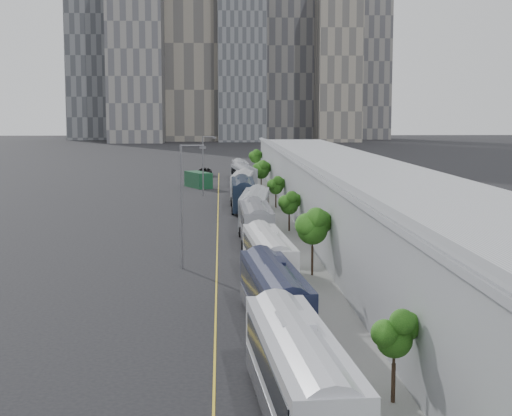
{
  "coord_description": "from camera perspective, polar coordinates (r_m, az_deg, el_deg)",
  "views": [
    {
      "loc": [
        -1.16,
        -23.0,
        12.22
      ],
      "look_at": [
        2.26,
        52.36,
        3.0
      ],
      "focal_mm": 55.0,
      "sensor_mm": 36.0,
      "label": 1
    }
  ],
  "objects": [
    {
      "name": "bus_3",
      "position": [
        73.68,
        -0.04,
        -1.29
      ],
      "size": [
        2.95,
        13.3,
        3.88
      ],
      "rotation": [
        0.0,
        0.0,
        0.01
      ],
      "color": "slate",
      "rests_on": "ground"
    },
    {
      "name": "bus_2",
      "position": [
        56.44,
        0.9,
        -3.92
      ],
      "size": [
        3.33,
        12.77,
        3.69
      ],
      "rotation": [
        0.0,
        0.0,
        0.06
      ],
      "color": "silver",
      "rests_on": "ground"
    },
    {
      "name": "street_lamp_far",
      "position": [
        114.94,
        -3.78,
        3.39
      ],
      "size": [
        2.04,
        0.22,
        8.78
      ],
      "color": "#59595E",
      "rests_on": "ground"
    },
    {
      "name": "bus_4",
      "position": [
        84.48,
        -0.09,
        -0.22
      ],
      "size": [
        3.94,
        13.52,
        3.9
      ],
      "rotation": [
        0.0,
        0.0,
        -0.1
      ],
      "color": "#A0A4AA",
      "rests_on": "ground"
    },
    {
      "name": "bus_1",
      "position": [
        44.8,
        1.32,
        -6.79
      ],
      "size": [
        3.53,
        12.83,
        3.71
      ],
      "rotation": [
        0.0,
        0.0,
        0.08
      ],
      "color": "#161A33",
      "rests_on": "ground"
    },
    {
      "name": "tree_5",
      "position": [
        154.49,
        -0.05,
        3.81
      ],
      "size": [
        2.2,
        2.2,
        4.82
      ],
      "color": "black",
      "rests_on": "ground"
    },
    {
      "name": "tree_4",
      "position": [
        127.59,
        0.38,
        2.89
      ],
      "size": [
        2.63,
        2.63,
        4.47
      ],
      "color": "black",
      "rests_on": "ground"
    },
    {
      "name": "tree_1",
      "position": [
        58.32,
        4.13,
        -1.24
      ],
      "size": [
        2.3,
        2.3,
        5.08
      ],
      "color": "black",
      "rests_on": "ground"
    },
    {
      "name": "suv",
      "position": [
        151.76,
        -3.72,
        2.63
      ],
      "size": [
        2.86,
        5.75,
        1.57
      ],
      "primitive_type": "imported",
      "rotation": [
        0.0,
        0.0,
        0.05
      ],
      "color": "black",
      "rests_on": "ground"
    },
    {
      "name": "bus_6",
      "position": [
        113.19,
        -0.99,
        1.58
      ],
      "size": [
        3.75,
        13.04,
        3.76
      ],
      "rotation": [
        0.0,
        0.0,
        -0.09
      ],
      "color": "silver",
      "rests_on": "ground"
    },
    {
      "name": "bus_0",
      "position": [
        31.25,
        3.11,
        -12.77
      ],
      "size": [
        3.67,
        13.69,
        3.95
      ],
      "rotation": [
        0.0,
        0.0,
        0.07
      ],
      "color": "silver",
      "rests_on": "ground"
    },
    {
      "name": "shipping_container",
      "position": [
        128.49,
        -4.22,
        2.06
      ],
      "size": [
        4.83,
        7.07,
        2.55
      ],
      "primitive_type": "cube",
      "rotation": [
        0.0,
        0.0,
        0.41
      ],
      "color": "#123C23",
      "rests_on": "ground"
    },
    {
      "name": "depot",
      "position": [
        79.75,
        7.64,
        0.64
      ],
      "size": [
        12.45,
        160.4,
        7.2
      ],
      "color": "gray",
      "rests_on": "ground"
    },
    {
      "name": "bus_7",
      "position": [
        126.16,
        -0.91,
        2.16
      ],
      "size": [
        3.94,
        13.53,
        3.9
      ],
      "rotation": [
        0.0,
        0.0,
        0.1
      ],
      "color": "gray",
      "rests_on": "ground"
    },
    {
      "name": "tree_2",
      "position": [
        80.27,
        2.44,
        0.37
      ],
      "size": [
        1.87,
        1.87,
        3.96
      ],
      "color": "black",
      "rests_on": "ground"
    },
    {
      "name": "tree_3",
      "position": [
        100.0,
        1.46,
        1.65
      ],
      "size": [
        1.81,
        1.81,
        3.88
      ],
      "color": "black",
      "rests_on": "ground"
    },
    {
      "name": "bus_8",
      "position": [
        143.01,
        -1.16,
        2.67
      ],
      "size": [
        2.86,
        12.38,
        3.6
      ],
      "rotation": [
        0.0,
        0.0,
        0.03
      ],
      "color": "#93959C",
      "rests_on": "ground"
    },
    {
      "name": "skyline",
      "position": [
        349.32,
        -2.95,
        13.31
      ],
      "size": [
        145.0,
        64.0,
        120.0
      ],
      "color": "slate",
      "rests_on": "ground"
    },
    {
      "name": "tree_0",
      "position": [
        33.49,
        10.03,
        -9.11
      ],
      "size": [
        1.54,
        1.54,
        3.82
      ],
      "color": "black",
      "rests_on": "ground"
    },
    {
      "name": "bus_5",
      "position": [
        98.72,
        -0.95,
        0.84
      ],
      "size": [
        3.03,
        13.66,
        3.99
      ],
      "rotation": [
        0.0,
        0.0,
        -0.01
      ],
      "color": "black",
      "rests_on": "ground"
    },
    {
      "name": "sidewalk",
      "position": [
        79.6,
        4.77,
        -1.84
      ],
      "size": [
        10.0,
        170.0,
        0.12
      ],
      "primitive_type": "cube",
      "color": "gray",
      "rests_on": "ground"
    },
    {
      "name": "lane_line",
      "position": [
        78.95,
        -2.82,
        -1.94
      ],
      "size": [
        0.12,
        160.0,
        0.02
      ],
      "primitive_type": "cube",
      "color": "gold",
      "rests_on": "ground"
    },
    {
      "name": "street_lamp_near",
      "position": [
        61.33,
        -5.28,
        0.73
      ],
      "size": [
        2.04,
        0.22,
        9.76
      ],
      "color": "#59595E",
      "rests_on": "ground"
    }
  ]
}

